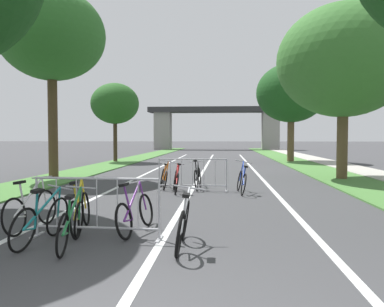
% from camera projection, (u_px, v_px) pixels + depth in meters
% --- Properties ---
extents(grass_verge_left, '(2.30, 61.12, 0.05)m').
position_uv_depth(grass_verge_left, '(128.00, 161.00, 28.05)').
color(grass_verge_left, '#477A38').
rests_on(grass_verge_left, ground).
extents(grass_verge_right, '(2.30, 61.12, 0.05)m').
position_uv_depth(grass_verge_right, '(293.00, 161.00, 27.08)').
color(grass_verge_right, '#477A38').
rests_on(grass_verge_right, ground).
extents(sidewalk_path_right, '(1.85, 61.12, 0.08)m').
position_uv_depth(sidewalk_path_right, '(323.00, 161.00, 26.91)').
color(sidewalk_path_right, '#ADA89E').
rests_on(sidewalk_path_right, ground).
extents(lane_stripe_center, '(0.14, 35.36, 0.01)m').
position_uv_depth(lane_stripe_center, '(204.00, 170.00, 20.28)').
color(lane_stripe_center, silver).
rests_on(lane_stripe_center, ground).
extents(lane_stripe_right_lane, '(0.14, 35.36, 0.01)m').
position_uv_depth(lane_stripe_right_lane, '(254.00, 170.00, 20.06)').
color(lane_stripe_right_lane, silver).
rests_on(lane_stripe_right_lane, ground).
extents(lane_stripe_left_lane, '(0.14, 35.36, 0.01)m').
position_uv_depth(lane_stripe_left_lane, '(155.00, 170.00, 20.49)').
color(lane_stripe_left_lane, silver).
rests_on(lane_stripe_left_lane, ground).
extents(overpass_bridge, '(18.52, 3.11, 5.84)m').
position_uv_depth(overpass_bridge, '(216.00, 122.00, 52.80)').
color(overpass_bridge, '#2D2D30').
rests_on(overpass_bridge, ground).
extents(tree_left_pine_near, '(4.41, 4.41, 7.85)m').
position_uv_depth(tree_left_pine_near, '(52.00, 36.00, 15.94)').
color(tree_left_pine_near, '#4C3823').
rests_on(tree_left_pine_near, ground).
extents(tree_left_oak_mid, '(3.29, 3.29, 5.45)m').
position_uv_depth(tree_left_oak_mid, '(115.00, 104.00, 26.46)').
color(tree_left_oak_mid, '#3D2D1E').
rests_on(tree_left_oak_mid, ground).
extents(tree_right_cypress_far, '(5.33, 5.33, 7.08)m').
position_uv_depth(tree_right_cypress_far, '(344.00, 61.00, 15.52)').
color(tree_right_cypress_far, brown).
rests_on(tree_right_cypress_far, ground).
extents(tree_right_pine_far, '(4.81, 4.81, 6.85)m').
position_uv_depth(tree_right_pine_far, '(291.00, 93.00, 26.63)').
color(tree_right_pine_far, brown).
rests_on(tree_right_pine_far, ground).
extents(crowd_barrier_nearest, '(2.25, 0.52, 1.05)m').
position_uv_depth(crowd_barrier_nearest, '(97.00, 208.00, 6.60)').
color(crowd_barrier_nearest, '#ADADB2').
rests_on(crowd_barrier_nearest, ground).
extents(crowd_barrier_second, '(2.24, 0.44, 1.05)m').
position_uv_depth(crowd_barrier_second, '(193.00, 175.00, 12.40)').
color(crowd_barrier_second, '#ADADB2').
rests_on(crowd_barrier_second, ground).
extents(bicycle_silver_0, '(0.53, 1.64, 0.95)m').
position_uv_depth(bicycle_silver_0, '(183.00, 224.00, 6.00)').
color(bicycle_silver_0, black).
rests_on(bicycle_silver_0, ground).
extents(bicycle_green_1, '(0.49, 1.71, 0.92)m').
position_uv_depth(bicycle_green_1, '(72.00, 224.00, 6.05)').
color(bicycle_green_1, black).
rests_on(bicycle_green_1, ground).
extents(bicycle_black_2, '(0.55, 1.67, 0.99)m').
position_uv_depth(bicycle_black_2, '(198.00, 177.00, 12.97)').
color(bicycle_black_2, black).
rests_on(bicycle_black_2, ground).
extents(bicycle_teal_3, '(0.52, 1.69, 0.94)m').
position_uv_depth(bicycle_teal_3, '(42.00, 220.00, 6.24)').
color(bicycle_teal_3, black).
rests_on(bicycle_teal_3, ground).
extents(bicycle_purple_4, '(0.51, 1.71, 0.94)m').
position_uv_depth(bicycle_purple_4, '(135.00, 213.00, 7.00)').
color(bicycle_purple_4, black).
rests_on(bicycle_purple_4, ground).
extents(bicycle_orange_5, '(0.78, 1.66, 1.00)m').
position_uv_depth(bicycle_orange_5, '(164.00, 178.00, 13.08)').
color(bicycle_orange_5, black).
rests_on(bicycle_orange_5, ground).
extents(bicycle_blue_6, '(0.53, 1.70, 1.01)m').
position_uv_depth(bicycle_blue_6, '(242.00, 181.00, 11.86)').
color(bicycle_blue_6, black).
rests_on(bicycle_blue_6, ground).
extents(bicycle_white_7, '(0.43, 1.71, 0.98)m').
position_uv_depth(bicycle_white_7, '(31.00, 209.00, 7.19)').
color(bicycle_white_7, black).
rests_on(bicycle_white_7, ground).
extents(bicycle_red_8, '(0.43, 1.73, 0.94)m').
position_uv_depth(bicycle_red_8, '(176.00, 181.00, 12.07)').
color(bicycle_red_8, black).
rests_on(bicycle_red_8, ground).
extents(bicycle_yellow_9, '(0.57, 1.72, 0.98)m').
position_uv_depth(bicycle_yellow_9, '(80.00, 211.00, 7.04)').
color(bicycle_yellow_9, black).
rests_on(bicycle_yellow_9, ground).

